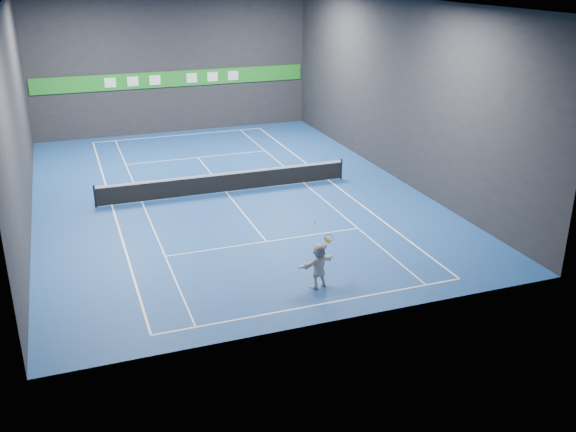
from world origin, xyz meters
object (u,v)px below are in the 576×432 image
object	(u,v)px
tennis_racket	(328,240)
tennis_net	(226,182)
player	(319,265)
tennis_ball	(315,222)

from	to	relation	value
tennis_racket	tennis_net	bearing A→B (deg)	94.60
player	tennis_racket	distance (m)	0.97
tennis_ball	tennis_racket	world-z (taller)	tennis_ball
tennis_ball	player	bearing A→B (deg)	-13.85
tennis_racket	tennis_ball	bearing A→B (deg)	-178.42
tennis_ball	tennis_racket	size ratio (longest dim) A/B	0.11
player	tennis_racket	bearing A→B (deg)	169.27
player	tennis_ball	distance (m)	1.62
tennis_ball	tennis_net	size ratio (longest dim) A/B	0.00
tennis_net	player	bearing A→B (deg)	-87.33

